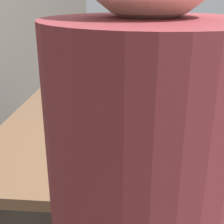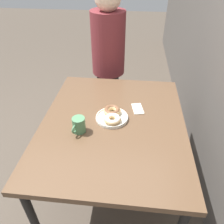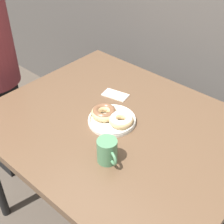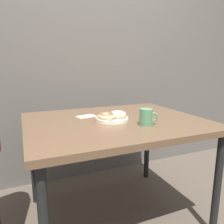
% 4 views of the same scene
% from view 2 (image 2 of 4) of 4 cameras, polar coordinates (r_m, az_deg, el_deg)
% --- Properties ---
extents(ground_plane, '(14.00, 14.00, 0.00)m').
position_cam_2_polar(ground_plane, '(2.15, -9.54, -17.92)').
color(ground_plane, '#4C4238').
extents(dining_table, '(1.23, 0.99, 0.78)m').
position_cam_2_polar(dining_table, '(1.57, 0.31, -4.45)').
color(dining_table, brown).
rests_on(dining_table, ground_plane).
extents(donut_plate, '(0.24, 0.23, 0.06)m').
position_cam_2_polar(donut_plate, '(1.53, 0.03, -0.95)').
color(donut_plate, silver).
rests_on(donut_plate, dining_table).
extents(coffee_mug, '(0.12, 0.08, 0.11)m').
position_cam_2_polar(coffee_mug, '(1.43, -8.69, -3.34)').
color(coffee_mug, '#4C7F56').
rests_on(coffee_mug, dining_table).
extents(person_figure, '(0.34, 0.33, 1.52)m').
position_cam_2_polar(person_figure, '(2.28, -0.96, 13.08)').
color(person_figure, black).
rests_on(person_figure, ground_plane).
extents(napkin, '(0.15, 0.10, 0.01)m').
position_cam_2_polar(napkin, '(1.65, 6.71, 0.85)').
color(napkin, beige).
rests_on(napkin, dining_table).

